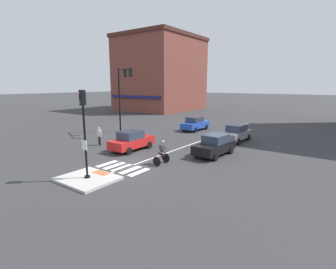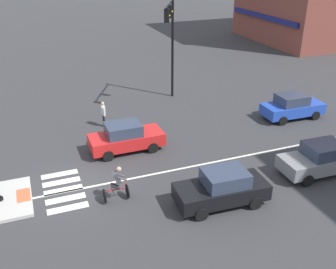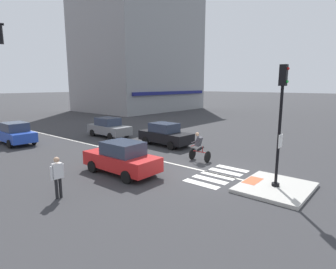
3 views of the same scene
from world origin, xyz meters
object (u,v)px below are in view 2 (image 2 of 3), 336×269
car_black_eastbound_mid (222,188)px  pedestrian_at_curb_left (103,112)px  cyclist (117,183)px  car_grey_eastbound_far (321,159)px  car_blue_westbound_distant (292,106)px  car_red_westbound_near (126,137)px  traffic_light_mast (171,34)px

car_black_eastbound_mid → pedestrian_at_curb_left: pedestrian_at_curb_left is taller
car_black_eastbound_mid → cyclist: size_ratio=2.49×
car_grey_eastbound_far → cyclist: bearing=-97.9°
car_blue_westbound_distant → car_red_westbound_near: size_ratio=1.01×
car_blue_westbound_distant → car_red_westbound_near: 11.57m
car_black_eastbound_mid → pedestrian_at_curb_left: bearing=-162.9°
cyclist → pedestrian_at_curb_left: bearing=171.7°
car_grey_eastbound_far → car_black_eastbound_mid: (0.55, -5.86, 0.00)m
car_grey_eastbound_far → traffic_light_mast: bearing=-164.3°
car_grey_eastbound_far → pedestrian_at_curb_left: size_ratio=2.49×
car_red_westbound_near → cyclist: size_ratio=2.45×
car_grey_eastbound_far → cyclist: 10.21m
car_red_westbound_near → car_black_eastbound_mid: bearing=22.3°
car_blue_westbound_distant → car_red_westbound_near: (0.51, -11.56, 0.00)m
car_black_eastbound_mid → pedestrian_at_curb_left: 10.49m
car_black_eastbound_mid → car_red_westbound_near: (-6.40, -2.63, 0.00)m
traffic_light_mast → pedestrian_at_curb_left: 7.31m
car_blue_westbound_distant → car_grey_eastbound_far: same height
car_red_westbound_near → cyclist: (4.45, -1.63, 0.06)m
car_blue_westbound_distant → car_grey_eastbound_far: (6.36, -3.08, 0.00)m
car_blue_westbound_distant → car_black_eastbound_mid: bearing=-52.3°
car_blue_westbound_distant → car_black_eastbound_mid: (6.91, -8.93, 0.00)m
traffic_light_mast → pedestrian_at_curb_left: (2.53, -5.56, -4.01)m
traffic_light_mast → car_blue_westbound_distant: bearing=48.8°
cyclist → pedestrian_at_curb_left: size_ratio=1.01×
car_grey_eastbound_far → car_black_eastbound_mid: bearing=-84.7°
car_blue_westbound_distant → car_red_westbound_near: same height
car_red_westbound_near → pedestrian_at_curb_left: (-3.63, -0.45, 0.17)m
traffic_light_mast → cyclist: size_ratio=4.36×
car_red_westbound_near → cyclist: 4.74m
car_black_eastbound_mid → car_blue_westbound_distant: bearing=127.7°
traffic_light_mast → car_blue_westbound_distant: 9.55m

